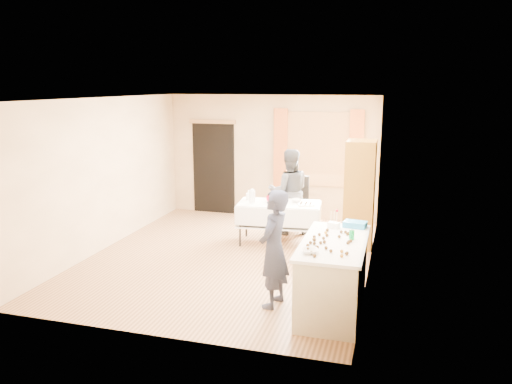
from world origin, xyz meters
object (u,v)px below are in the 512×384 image
(party_table, at_px, (279,219))
(chair, at_px, (296,214))
(cabinet, at_px, (360,194))
(counter, at_px, (333,276))
(woman, at_px, (289,192))
(girl, at_px, (274,249))

(party_table, distance_m, chair, 0.93)
(cabinet, bearing_deg, counter, -92.14)
(party_table, height_order, chair, chair)
(counter, bearing_deg, cabinet, 87.86)
(counter, bearing_deg, woman, 111.82)
(cabinet, xyz_separation_m, woman, (-1.35, 0.44, -0.12))
(counter, distance_m, woman, 3.38)
(counter, relative_size, chair, 1.57)
(counter, xyz_separation_m, party_table, (-1.28, 2.44, -0.01))
(chair, bearing_deg, woman, -108.10)
(woman, bearing_deg, party_table, 67.13)
(girl, bearing_deg, counter, 106.61)
(counter, height_order, party_table, counter)
(cabinet, height_order, counter, cabinet)
(cabinet, relative_size, chair, 1.78)
(party_table, bearing_deg, cabinet, 3.60)
(chair, relative_size, woman, 0.65)
(cabinet, relative_size, party_table, 1.22)
(counter, distance_m, girl, 0.82)
(cabinet, height_order, woman, cabinet)
(chair, bearing_deg, counter, -69.08)
(chair, bearing_deg, party_table, -95.71)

